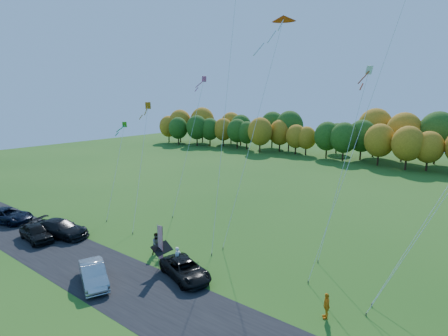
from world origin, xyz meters
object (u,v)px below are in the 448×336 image
Objects in this scene: silver_sedan at (93,274)px; person_east at (326,306)px; feather_flag at (160,242)px; black_suv at (185,269)px.

person_east is (14.70, 6.18, 0.08)m from silver_sedan.
feather_flag is at bearing -113.36° from person_east.
person_east reaches higher than black_suv.
person_east is at bearing 8.11° from feather_flag.
feather_flag reaches higher than person_east.
person_east is (10.07, 1.61, 0.14)m from black_suv.
silver_sedan is 5.13m from feather_flag.
person_east is at bearing -62.59° from black_suv.
black_suv is 2.96× the size of person_east.
silver_sedan is (-4.63, -4.56, 0.07)m from black_suv.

